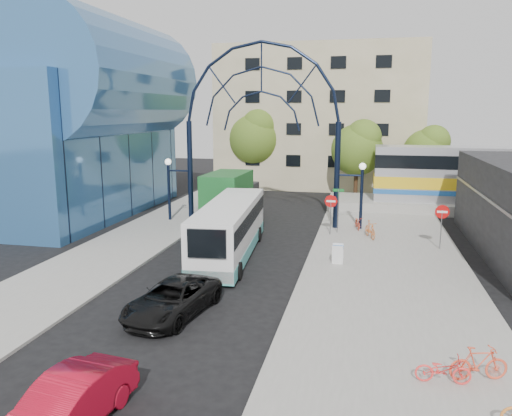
% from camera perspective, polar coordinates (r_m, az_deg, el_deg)
% --- Properties ---
extents(ground, '(120.00, 120.00, 0.00)m').
position_cam_1_polar(ground, '(21.02, -7.41, -10.41)').
color(ground, black).
rests_on(ground, ground).
extents(sidewalk_east, '(8.00, 56.00, 0.12)m').
position_cam_1_polar(sidewalk_east, '(23.65, 14.86, -8.07)').
color(sidewalk_east, gray).
rests_on(sidewalk_east, ground).
extents(plaza_west, '(5.00, 50.00, 0.12)m').
position_cam_1_polar(plaza_west, '(28.77, -15.62, -4.69)').
color(plaza_west, gray).
rests_on(plaza_west, ground).
extents(gateway_arch, '(13.64, 0.44, 12.10)m').
position_cam_1_polar(gateway_arch, '(33.09, 0.62, 12.58)').
color(gateway_arch, black).
rests_on(gateway_arch, ground).
extents(stop_sign, '(0.80, 0.07, 2.50)m').
position_cam_1_polar(stop_sign, '(30.96, 8.56, 0.36)').
color(stop_sign, slate).
rests_on(stop_sign, sidewalk_east).
extents(do_not_enter_sign, '(0.76, 0.07, 2.48)m').
position_cam_1_polar(do_not_enter_sign, '(29.24, 20.48, -0.88)').
color(do_not_enter_sign, slate).
rests_on(do_not_enter_sign, sidewalk_east).
extents(street_name_sign, '(0.70, 0.70, 2.80)m').
position_cam_1_polar(street_name_sign, '(31.50, 9.37, 0.77)').
color(street_name_sign, slate).
rests_on(street_name_sign, sidewalk_east).
extents(sandwich_board, '(0.55, 0.61, 0.99)m').
position_cam_1_polar(sandwich_board, '(25.34, 9.32, -4.95)').
color(sandwich_board, white).
rests_on(sandwich_board, sidewalk_east).
extents(transit_hall, '(16.50, 18.00, 14.50)m').
position_cam_1_polar(transit_hall, '(40.03, -21.32, 8.91)').
color(transit_hall, '#316198').
rests_on(transit_hall, ground).
extents(apartment_block, '(20.00, 12.10, 14.00)m').
position_cam_1_polar(apartment_block, '(53.56, 7.43, 10.22)').
color(apartment_block, tan).
rests_on(apartment_block, ground).
extents(tree_north_a, '(4.48, 4.48, 7.00)m').
position_cam_1_polar(tree_north_a, '(44.41, 11.64, 6.85)').
color(tree_north_a, '#382314').
rests_on(tree_north_a, ground).
extents(tree_north_b, '(5.12, 5.12, 8.00)m').
position_cam_1_polar(tree_north_b, '(49.52, -0.01, 8.24)').
color(tree_north_b, '#382314').
rests_on(tree_north_b, ground).
extents(tree_north_c, '(4.16, 4.16, 6.50)m').
position_cam_1_polar(tree_north_c, '(46.73, 19.08, 6.26)').
color(tree_north_c, '#382314').
rests_on(tree_north_c, ground).
extents(city_bus, '(3.17, 10.65, 2.89)m').
position_cam_1_polar(city_bus, '(26.61, -3.00, -2.34)').
color(city_bus, white).
rests_on(city_bus, ground).
extents(green_truck, '(2.84, 6.92, 3.45)m').
position_cam_1_polar(green_truck, '(35.69, -2.87, 1.44)').
color(green_truck, black).
rests_on(green_truck, ground).
extents(black_suv, '(2.94, 5.04, 1.32)m').
position_cam_1_polar(black_suv, '(19.44, -9.52, -10.21)').
color(black_suv, black).
rests_on(black_suv, ground).
extents(red_sedan, '(1.94, 4.27, 1.36)m').
position_cam_1_polar(red_sedan, '(13.70, -20.83, -20.30)').
color(red_sedan, '#AC0A20').
rests_on(red_sedan, ground).
extents(bike_near_a, '(0.80, 1.61, 0.81)m').
position_cam_1_polar(bike_near_a, '(33.04, 11.54, -1.67)').
color(bike_near_a, '#E1492D').
rests_on(bike_near_a, sidewalk_east).
extents(bike_near_b, '(1.01, 1.78, 1.03)m').
position_cam_1_polar(bike_near_b, '(30.86, 12.92, -2.41)').
color(bike_near_b, orange).
rests_on(bike_near_b, sidewalk_east).
extents(bike_far_a, '(1.55, 0.60, 0.80)m').
position_cam_1_polar(bike_far_a, '(15.59, 20.60, -16.91)').
color(bike_far_a, '#FE3532').
rests_on(bike_far_a, sidewalk_east).
extents(bike_far_b, '(1.77, 0.90, 1.02)m').
position_cam_1_polar(bike_far_b, '(16.05, 24.11, -15.91)').
color(bike_far_b, '#E94C2E').
rests_on(bike_far_b, sidewalk_east).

